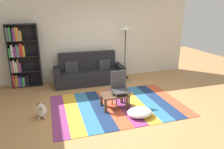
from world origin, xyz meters
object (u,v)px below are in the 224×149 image
Objects in this scene: couch at (89,73)px; folding_chair at (120,86)px; pouf at (140,112)px; dog at (42,111)px; tv_remote at (114,94)px; coffee_table at (114,97)px; bookshelf at (21,57)px; standing_lamp at (125,34)px.

folding_chair is at bearing -78.57° from couch.
pouf is 1.47× the size of dog.
couch reaches higher than tv_remote.
couch is at bearing 96.18° from coffee_table.
folding_chair is at bearing 22.51° from coffee_table.
bookshelf reaches higher than folding_chair.
standing_lamp is at bearing 62.85° from coffee_table.
standing_lamp reaches higher than couch.
bookshelf is at bearing 133.04° from pouf.
folding_chair is (1.89, 0.04, 0.37)m from dog.
couch is 1.22× the size of standing_lamp.
coffee_table is (2.27, -2.29, -0.66)m from bookshelf.
coffee_table is 0.34× the size of standing_lamp.
bookshelf reaches higher than coffee_table.
tv_remote is (-1.10, -2.15, -1.17)m from standing_lamp.
coffee_table is at bearing 108.78° from tv_remote.
coffee_table is 0.76m from pouf.
couch is 1.16× the size of bookshelf.
bookshelf is 12.94× the size of tv_remote.
tv_remote is 0.17× the size of folding_chair.
dog reaches higher than tv_remote.
standing_lamp is (1.09, 2.13, 1.25)m from coffee_table.
coffee_table is at bearing -83.82° from couch.
couch is at bearing -7.79° from bookshelf.
standing_lamp is at bearing 76.35° from pouf.
bookshelf is 2.16× the size of folding_chair.
standing_lamp is at bearing 36.82° from dog.
coffee_table is at bearing -0.97° from dog.
dog is (-2.14, 0.63, 0.06)m from pouf.
pouf is at bearing -16.41° from dog.
tv_remote is at bearing -45.58° from bookshelf.
pouf is 3.16m from standing_lamp.
couch is 1.99m from folding_chair.
coffee_table reaches higher than pouf.
bookshelf is at bearing 103.89° from dog.
coffee_table is 1.07× the size of pouf.
dog reaches higher than pouf.
bookshelf reaches higher than tv_remote.
bookshelf is at bearing 177.25° from standing_lamp.
pouf is at bearing -18.48° from tv_remote.
standing_lamp is at bearing 97.64° from tv_remote.
coffee_table is at bearing -45.23° from bookshelf.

